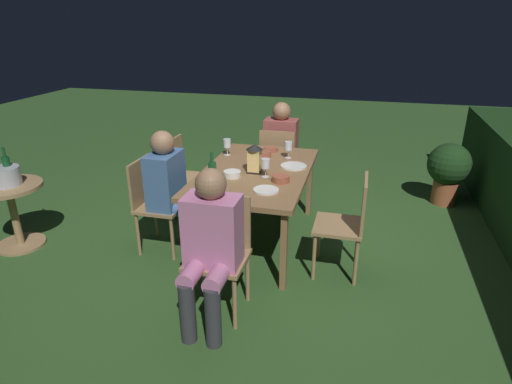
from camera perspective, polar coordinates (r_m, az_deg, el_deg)
ground_plane at (r=4.29m, az=0.00°, el=-6.35°), size 16.00×16.00×0.00m
dining_table at (r=4.01m, az=0.00°, el=2.18°), size 1.62×0.97×0.73m
chair_side_left_a at (r=4.67m, az=-9.36°, el=2.35°), size 0.42×0.40×0.87m
chair_side_left_b at (r=4.06m, az=-13.38°, el=-1.08°), size 0.42×0.40×0.87m
person_in_blue at (r=3.92m, az=-11.04°, el=0.66°), size 0.38×0.47×1.15m
chair_head_far at (r=3.17m, az=-4.80°, el=-7.54°), size 0.40×0.42×0.87m
person_in_pink at (r=2.93m, az=-6.14°, el=-6.80°), size 0.48×0.38×1.15m
chair_head_near at (r=5.05m, az=2.99°, el=4.15°), size 0.40×0.42×0.87m
person_in_rust at (r=5.19m, az=3.46°, el=6.39°), size 0.48×0.38×1.15m
chair_side_right_b at (r=3.64m, az=12.07°, el=-3.82°), size 0.42×0.40×0.87m
lantern_centerpiece at (r=3.89m, az=-0.24°, el=4.71°), size 0.15×0.15×0.27m
green_bottle_on_table at (r=3.61m, az=-5.80°, el=2.54°), size 0.07×0.07×0.29m
wine_glass_a at (r=4.41m, az=-3.86°, el=6.39°), size 0.08×0.08×0.17m
wine_glass_b at (r=4.32m, az=4.34°, el=6.03°), size 0.08×0.08×0.17m
wine_glass_c at (r=3.78m, az=1.28°, el=3.70°), size 0.08×0.08×0.17m
plate_a at (r=4.09m, az=5.01°, el=3.45°), size 0.25×0.25×0.01m
plate_b at (r=3.51m, az=1.34°, el=0.26°), size 0.21×0.21×0.01m
bowl_olives at (r=3.70m, az=3.32°, el=1.82°), size 0.15×0.15×0.06m
bowl_bread at (r=3.82m, az=-3.19°, el=2.44°), size 0.15×0.15×0.05m
bowl_salad at (r=4.56m, az=2.02°, el=5.72°), size 0.15×0.15×0.04m
bowl_dip at (r=4.38m, az=0.96°, el=5.12°), size 0.16×0.16×0.05m
side_table at (r=4.61m, az=-29.68°, el=-1.56°), size 0.60×0.60×0.63m
ice_bucket at (r=4.51m, az=-30.39°, el=1.97°), size 0.26×0.26×0.34m
potted_plant_by_hedge at (r=5.42m, az=24.21°, el=2.85°), size 0.48×0.48×0.73m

